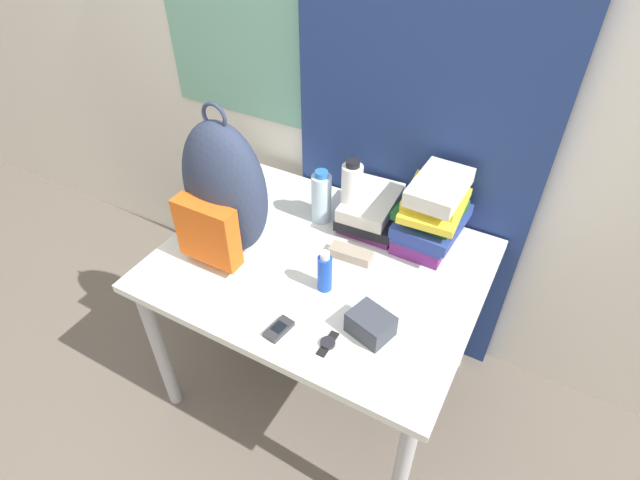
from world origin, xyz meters
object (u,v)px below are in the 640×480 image
object	(u,v)px
book_stack_center	(432,213)
water_bottle	(321,197)
book_stack_left	(372,211)
sports_bottle	(352,196)
sunscreen_bottle	(325,272)
cell_phone	(279,329)
camera_pouch	(371,324)
wristwatch	(328,343)
sunglasses_case	(351,254)
backpack	(223,194)

from	to	relation	value
book_stack_center	water_bottle	distance (m)	0.40
book_stack_left	sports_bottle	distance (m)	0.11
sunscreen_bottle	water_bottle	bearing A→B (deg)	120.53
book_stack_left	cell_phone	size ratio (longest dim) A/B	2.83
camera_pouch	wristwatch	xyz separation A→B (m)	(-0.09, -0.10, -0.03)
sunglasses_case	book_stack_left	bearing A→B (deg)	94.31
backpack	cell_phone	world-z (taller)	backpack
backpack	cell_phone	size ratio (longest dim) A/B	5.56
book_stack_left	sunglasses_case	size ratio (longest dim) A/B	1.83
book_stack_center	wristwatch	bearing A→B (deg)	-99.73
camera_pouch	sunscreen_bottle	bearing A→B (deg)	154.90
backpack	book_stack_left	distance (m)	0.56
water_bottle	camera_pouch	distance (m)	0.57
sunscreen_bottle	sunglasses_case	distance (m)	0.18
book_stack_center	cell_phone	xyz separation A→B (m)	(-0.25, -0.60, -0.13)
book_stack_left	cell_phone	xyz separation A→B (m)	(-0.03, -0.60, -0.05)
book_stack_left	camera_pouch	bearing A→B (deg)	-66.02
backpack	camera_pouch	bearing A→B (deg)	-10.37
sunscreen_bottle	camera_pouch	bearing A→B (deg)	-25.10
book_stack_left	sunscreen_bottle	size ratio (longest dim) A/B	1.82
water_bottle	camera_pouch	bearing A→B (deg)	-46.37
wristwatch	camera_pouch	bearing A→B (deg)	48.12
book_stack_center	sports_bottle	size ratio (longest dim) A/B	1.02
water_bottle	sunscreen_bottle	bearing A→B (deg)	-59.47
backpack	sports_bottle	world-z (taller)	backpack
sports_bottle	camera_pouch	bearing A→B (deg)	-57.09
camera_pouch	book_stack_left	bearing A→B (deg)	113.98
water_bottle	wristwatch	distance (m)	0.60
book_stack_left	sunglasses_case	distance (m)	0.21
backpack	book_stack_center	bearing A→B (deg)	31.25
water_bottle	sunglasses_case	xyz separation A→B (m)	(0.19, -0.14, -0.08)
sports_bottle	sunscreen_bottle	xyz separation A→B (m)	(0.07, -0.33, -0.06)
sunglasses_case	wristwatch	bearing A→B (deg)	-73.67
book_stack_left	cell_phone	bearing A→B (deg)	-92.70
book_stack_left	water_bottle	size ratio (longest dim) A/B	1.31
sports_bottle	cell_phone	size ratio (longest dim) A/B	2.84
book_stack_center	water_bottle	xyz separation A→B (m)	(-0.40, -0.06, -0.03)
backpack	sunscreen_bottle	size ratio (longest dim) A/B	3.57
sunglasses_case	wristwatch	xyz separation A→B (m)	(0.11, -0.37, -0.01)
backpack	sunscreen_bottle	world-z (taller)	backpack
book_stack_left	wristwatch	world-z (taller)	book_stack_left
water_bottle	sunscreen_bottle	distance (m)	0.36
backpack	book_stack_center	xyz separation A→B (m)	(0.60, 0.36, -0.10)
backpack	wristwatch	bearing A→B (deg)	-22.50
sports_bottle	cell_phone	xyz separation A→B (m)	(0.04, -0.55, -0.13)
sunscreen_bottle	wristwatch	size ratio (longest dim) A/B	1.58
water_bottle	wristwatch	world-z (taller)	water_bottle
water_bottle	cell_phone	world-z (taller)	water_bottle
book_stack_left	book_stack_center	world-z (taller)	book_stack_center
backpack	wristwatch	size ratio (longest dim) A/B	5.63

